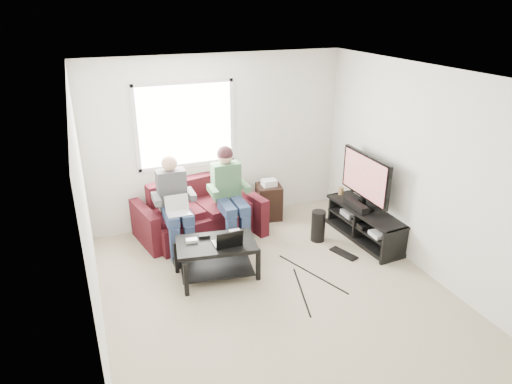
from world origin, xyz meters
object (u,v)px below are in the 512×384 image
(sofa, at_px, (199,215))
(end_table, at_px, (269,201))
(tv, at_px, (365,178))
(subwoofer, at_px, (318,226))
(tv_stand, at_px, (365,226))
(coffee_table, at_px, (216,251))

(sofa, xyz_separation_m, end_table, (1.20, 0.13, -0.01))
(tv, xyz_separation_m, subwoofer, (-0.66, 0.11, -0.70))
(tv, height_order, subwoofer, tv)
(end_table, bearing_deg, tv_stand, -48.33)
(end_table, bearing_deg, tv, -45.86)
(tv_stand, relative_size, tv, 1.33)
(end_table, bearing_deg, coffee_table, -133.93)
(tv, bearing_deg, tv_stand, -88.53)
(tv, bearing_deg, subwoofer, 170.75)
(tv_stand, xyz_separation_m, end_table, (-1.04, 1.17, 0.08))
(tv_stand, xyz_separation_m, tv, (-0.00, 0.10, 0.72))
(coffee_table, bearing_deg, tv_stand, 3.96)
(sofa, bearing_deg, tv, -22.86)
(subwoofer, bearing_deg, coffee_table, -167.49)
(sofa, distance_m, coffee_table, 1.21)
(end_table, bearing_deg, subwoofer, -68.61)
(tv, bearing_deg, end_table, 134.14)
(tv_stand, height_order, subwoofer, tv_stand)
(sofa, relative_size, tv_stand, 1.32)
(tv, relative_size, subwoofer, 2.36)
(coffee_table, relative_size, end_table, 1.61)
(coffee_table, bearing_deg, tv, 6.40)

